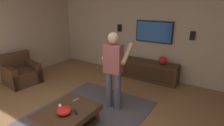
{
  "coord_description": "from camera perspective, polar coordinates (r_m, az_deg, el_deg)",
  "views": [
    {
      "loc": [
        -1.74,
        -1.98,
        2.2
      ],
      "look_at": [
        1.16,
        -0.09,
        1.03
      ],
      "focal_mm": 29.59,
      "sensor_mm": 36.0,
      "label": 1
    }
  ],
  "objects": [
    {
      "name": "tv",
      "position": [
        5.41,
        12.83,
        9.38
      ],
      "size": [
        0.05,
        1.08,
        0.6
      ],
      "rotation": [
        0.0,
        0.0,
        3.14
      ],
      "color": "black"
    },
    {
      "name": "wall_speaker_right",
      "position": [
        5.91,
        2.35,
        10.75
      ],
      "size": [
        0.06,
        0.12,
        0.22
      ],
      "primitive_type": "cube",
      "color": "black"
    },
    {
      "name": "remote_black",
      "position": [
        3.3,
        -11.17,
        -14.55
      ],
      "size": [
        0.11,
        0.15,
        0.02
      ],
      "primitive_type": "cube",
      "rotation": [
        0.0,
        0.0,
        4.18
      ],
      "color": "black",
      "rests_on": "coffee_table"
    },
    {
      "name": "person_standing",
      "position": [
        3.73,
        0.52,
        -1.23
      ],
      "size": [
        0.57,
        0.58,
        1.64
      ],
      "rotation": [
        0.0,
        0.0,
        0.11
      ],
      "color": "#4C5166",
      "rests_on": "ground"
    },
    {
      "name": "remote_white",
      "position": [
        3.5,
        -15.69,
        -12.83
      ],
      "size": [
        0.12,
        0.15,
        0.02
      ],
      "primitive_type": "cube",
      "rotation": [
        0.0,
        0.0,
        1.01
      ],
      "color": "white",
      "rests_on": "coffee_table"
    },
    {
      "name": "bowl",
      "position": [
        3.29,
        -14.55,
        -14.07
      ],
      "size": [
        0.25,
        0.25,
        0.11
      ],
      "primitive_type": "ellipsoid",
      "color": "red",
      "rests_on": "coffee_table"
    },
    {
      "name": "media_console",
      "position": [
        5.47,
        11.11,
        -2.29
      ],
      "size": [
        0.45,
        1.7,
        0.55
      ],
      "rotation": [
        0.0,
        0.0,
        3.14
      ],
      "color": "#422B1C",
      "rests_on": "ground"
    },
    {
      "name": "coffee_table",
      "position": [
        3.45,
        -13.51,
        -15.44
      ],
      "size": [
        1.0,
        0.8,
        0.4
      ],
      "color": "#422B1C",
      "rests_on": "ground"
    },
    {
      "name": "wall_back_tv",
      "position": [
        5.55,
        11.89,
        9.58
      ],
      "size": [
        0.1,
        6.73,
        2.72
      ],
      "primitive_type": "cube",
      "color": "#BCA893",
      "rests_on": "ground"
    },
    {
      "name": "armchair",
      "position": [
        5.75,
        -26.27,
        -2.87
      ],
      "size": [
        0.9,
        0.91,
        0.82
      ],
      "rotation": [
        0.0,
        0.0,
        -1.7
      ],
      "color": "#472D1E",
      "rests_on": "ground"
    },
    {
      "name": "wall_speaker_left",
      "position": [
        5.17,
        23.59,
        7.73
      ],
      "size": [
        0.06,
        0.12,
        0.22
      ],
      "primitive_type": "cube",
      "color": "black"
    },
    {
      "name": "area_rug",
      "position": [
        3.73,
        -10.85,
        -17.79
      ],
      "size": [
        3.1,
        2.05,
        0.01
      ],
      "primitive_type": "cube",
      "color": "#514C56",
      "rests_on": "ground"
    },
    {
      "name": "remote_grey",
      "position": [
        3.64,
        -11.08,
        -11.18
      ],
      "size": [
        0.15,
        0.05,
        0.02
      ],
      "primitive_type": "cube",
      "rotation": [
        0.0,
        0.0,
        3.1
      ],
      "color": "slate",
      "rests_on": "coffee_table"
    },
    {
      "name": "vase_round",
      "position": [
        5.23,
        15.45,
        0.84
      ],
      "size": [
        0.22,
        0.22,
        0.22
      ],
      "primitive_type": "sphere",
      "color": "red",
      "rests_on": "media_console"
    }
  ]
}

